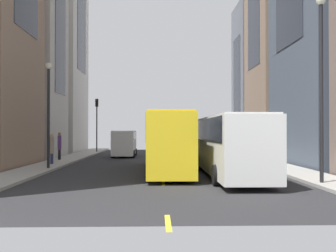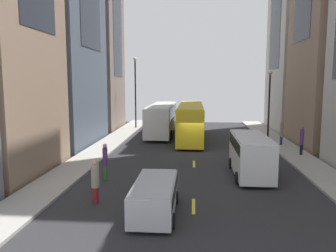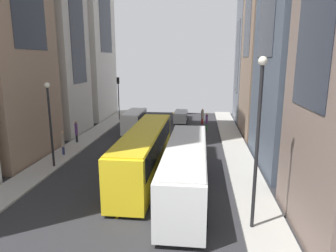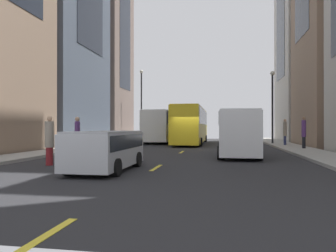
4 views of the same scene
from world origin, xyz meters
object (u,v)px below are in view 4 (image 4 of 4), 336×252
pedestrian_waiting_curb (77,135)px  pedestrian_walking_far (49,140)px  city_bus_white (165,124)px  pedestrian_crossing_near (304,131)px  delivery_van_white (238,130)px  streetcar_yellow (191,123)px  pedestrian_crossing_mid (285,131)px  car_silver_0 (106,147)px

pedestrian_waiting_curb → pedestrian_walking_far: bearing=44.0°
city_bus_white → pedestrian_crossing_near: (12.21, -10.97, -0.62)m
pedestrian_waiting_curb → delivery_van_white: bearing=136.5°
city_bus_white → delivery_van_white: (7.25, -16.90, -0.49)m
streetcar_yellow → pedestrian_waiting_curb: (-4.95, -15.50, -0.88)m
city_bus_white → pedestrian_crossing_mid: bearing=-29.8°
delivery_van_white → streetcar_yellow: bearing=105.9°
pedestrian_crossing_mid → pedestrian_crossing_near: pedestrian_crossing_near is taller
delivery_van_white → car_silver_0: 8.55m
delivery_van_white → pedestrian_crossing_near: size_ratio=2.55×
pedestrian_crossing_mid → city_bus_white: bearing=-37.0°
pedestrian_crossing_mid → car_silver_0: bearing=52.8°
pedestrian_crossing_near → pedestrian_waiting_curb: (-13.85, -7.57, -0.15)m
city_bus_white → pedestrian_crossing_mid: size_ratio=5.63×
city_bus_white → pedestrian_waiting_curb: bearing=-95.1°
streetcar_yellow → car_silver_0: size_ratio=3.06×
city_bus_white → pedestrian_walking_far: 22.43m
streetcar_yellow → pedestrian_crossing_near: bearing=-41.7°
pedestrian_walking_far → pedestrian_crossing_near: size_ratio=0.94×
streetcar_yellow → pedestrian_waiting_curb: 16.30m
city_bus_white → pedestrian_crossing_near: city_bus_white is taller
pedestrian_crossing_mid → pedestrian_waiting_curb: bearing=34.3°
car_silver_0 → pedestrian_waiting_curb: 6.21m
delivery_van_white → pedestrian_crossing_mid: delivery_van_white is taller
city_bus_white → car_silver_0: (1.96, -23.58, -1.11)m
car_silver_0 → pedestrian_crossing_near: 16.26m
pedestrian_walking_far → delivery_van_white: bearing=4.9°
pedestrian_walking_far → pedestrian_waiting_curb: size_ratio=0.96×
pedestrian_crossing_mid → streetcar_yellow: bearing=-30.8°
pedestrian_crossing_mid → delivery_van_white: bearing=59.2°
pedestrian_crossing_near → pedestrian_waiting_curb: bearing=115.8°
city_bus_white → pedestrian_waiting_curb: 18.63m
streetcar_yellow → pedestrian_waiting_curb: bearing=-107.7°
delivery_van_white → pedestrian_walking_far: (-8.36, -5.48, -0.38)m
city_bus_white → delivery_van_white: 18.40m
pedestrian_crossing_mid → pedestrian_walking_far: size_ratio=1.03×
car_silver_0 → pedestrian_walking_far: size_ratio=2.08×
car_silver_0 → pedestrian_walking_far: (-3.07, 1.20, 0.23)m
car_silver_0 → pedestrian_crossing_mid: pedestrian_crossing_mid is taller
streetcar_yellow → pedestrian_crossing_mid: bearing=-23.6°
delivery_van_white → pedestrian_crossing_mid: 11.12m
delivery_van_white → city_bus_white: bearing=113.2°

